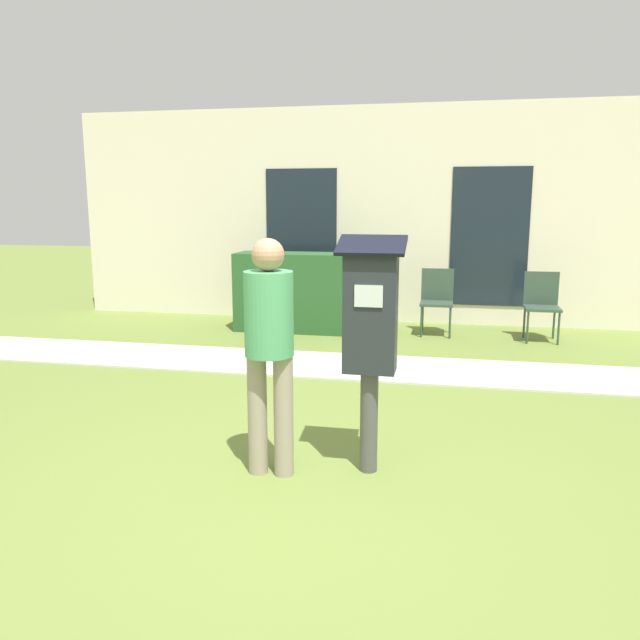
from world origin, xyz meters
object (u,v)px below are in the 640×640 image
parking_meter (370,324)px  outdoor_chair_right (542,300)px  person_standing (269,339)px  outdoor_chair_middle (437,296)px  outdoor_chair_left (340,293)px

parking_meter → outdoor_chair_right: (1.71, 4.55, -0.49)m
person_standing → outdoor_chair_right: 5.29m
outdoor_chair_middle → person_standing: bearing=-106.5°
parking_meter → outdoor_chair_middle: bearing=85.7°
outdoor_chair_left → outdoor_chair_right: bearing=-6.5°
person_standing → outdoor_chair_middle: bearing=47.9°
outdoor_chair_left → outdoor_chair_right: (2.72, -0.13, 0.00)m
outdoor_chair_left → person_standing: bearing=-89.3°
parking_meter → outdoor_chair_right: 4.88m
person_standing → outdoor_chair_left: 4.89m
outdoor_chair_middle → outdoor_chair_right: 1.36m
parking_meter → outdoor_chair_middle: parking_meter is taller
person_standing → parking_meter: bearing=-14.9°
outdoor_chair_right → person_standing: bearing=-132.5°
outdoor_chair_left → outdoor_chair_right: 2.72m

